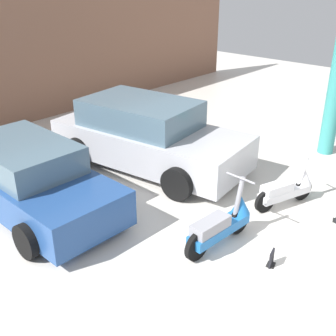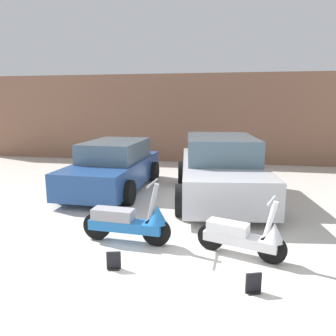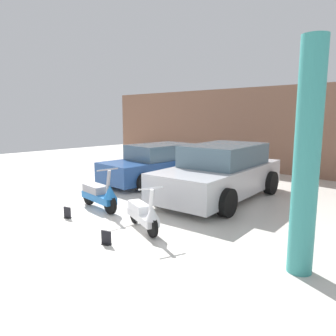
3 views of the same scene
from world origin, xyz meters
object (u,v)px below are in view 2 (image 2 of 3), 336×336
at_px(scooter_front_right, 244,236).
at_px(placard_near_left_scooter, 114,261).
at_px(scooter_front_left, 130,221).
at_px(car_rear_center, 221,169).
at_px(car_rear_left, 114,167).
at_px(placard_near_right_scooter, 253,284).

height_order(scooter_front_right, placard_near_left_scooter, scooter_front_right).
height_order(scooter_front_left, car_rear_center, car_rear_center).
bearing_deg(placard_near_left_scooter, car_rear_center, 71.18).
bearing_deg(car_rear_left, car_rear_center, 86.95).
height_order(scooter_front_right, car_rear_center, car_rear_center).
xyz_separation_m(scooter_front_right, car_rear_left, (-3.30, 3.41, 0.28)).
xyz_separation_m(scooter_front_right, placard_near_right_scooter, (0.08, -0.96, -0.23)).
xyz_separation_m(car_rear_left, car_rear_center, (2.83, -0.20, 0.09)).
bearing_deg(placard_near_right_scooter, car_rear_center, 97.48).
distance_m(scooter_front_left, placard_near_left_scooter, 0.94).
bearing_deg(car_rear_left, placard_near_left_scooter, 20.81).
relative_size(placard_near_left_scooter, placard_near_right_scooter, 1.00).
bearing_deg(scooter_front_left, car_rear_center, 68.97).
xyz_separation_m(scooter_front_left, placard_near_left_scooter, (0.04, -0.90, -0.27)).
distance_m(car_rear_center, placard_near_right_scooter, 4.25).
relative_size(scooter_front_right, placard_near_left_scooter, 5.11).
bearing_deg(car_rear_center, placard_near_left_scooter, -26.45).
distance_m(car_rear_left, placard_near_left_scooter, 4.43).
bearing_deg(placard_near_left_scooter, car_rear_left, 109.83).
bearing_deg(scooter_front_left, scooter_front_right, -1.91).
bearing_deg(scooter_front_left, placard_near_right_scooter, -26.94).
bearing_deg(scooter_front_left, placard_near_left_scooter, -83.91).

